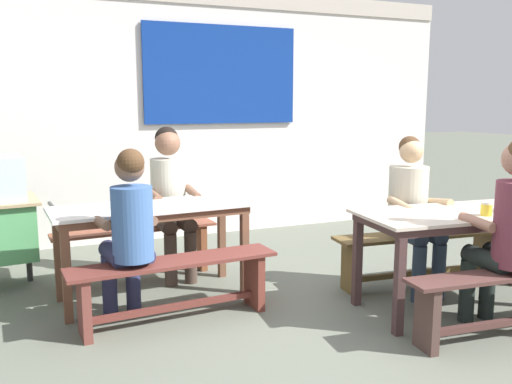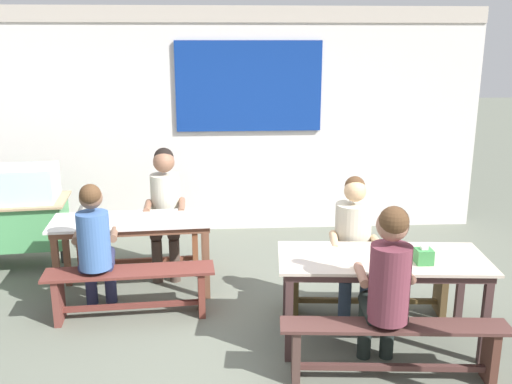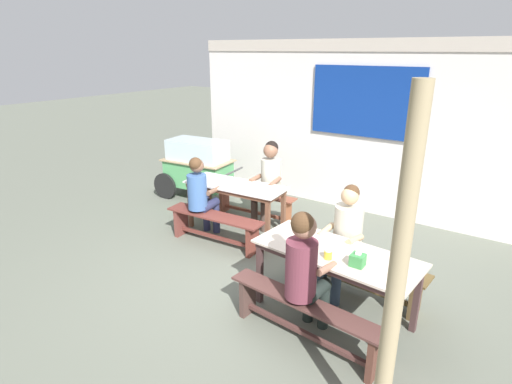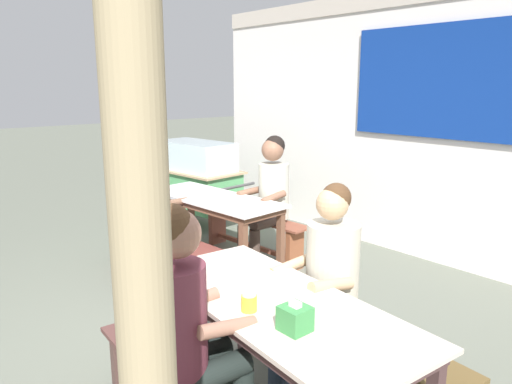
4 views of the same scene
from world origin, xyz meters
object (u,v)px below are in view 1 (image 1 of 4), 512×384
object	(u,v)px
person_right_near_table	(412,205)
bench_near_back	(421,250)
dining_table_far	(152,216)
bench_far_back	(136,246)
bench_far_front	(175,281)
person_center_facing	(170,191)
person_left_back_turned	(129,227)
condiment_jar	(486,209)
dining_table_near	(467,221)
person_near_front	(510,222)

from	to	relation	value
person_right_near_table	bench_near_back	bearing A→B (deg)	18.37
dining_table_far	bench_far_back	world-z (taller)	dining_table_far
bench_far_front	person_right_near_table	size ratio (longest dim) A/B	1.18
bench_near_back	person_center_facing	xyz separation A→B (m)	(-1.94, 1.10, 0.47)
bench_far_back	person_center_facing	bearing A→B (deg)	-8.06
dining_table_far	person_left_back_turned	size ratio (longest dim) A/B	1.26
condiment_jar	bench_far_front	bearing A→B (deg)	160.00
bench_near_back	dining_table_far	bearing A→B (deg)	165.18
dining_table_near	person_left_back_turned	bearing A→B (deg)	165.17
bench_near_back	condiment_jar	world-z (taller)	condiment_jar
person_left_back_turned	person_right_near_table	bearing A→B (deg)	-3.57
person_right_near_table	condiment_jar	xyz separation A→B (m)	(0.11, -0.69, 0.08)
bench_far_front	person_near_front	bearing A→B (deg)	-27.86
bench_far_back	person_right_near_table	distance (m)	2.45
dining_table_far	bench_far_back	distance (m)	0.68
bench_far_back	person_left_back_turned	size ratio (longest dim) A/B	1.16
dining_table_far	condiment_jar	world-z (taller)	condiment_jar
person_center_facing	bench_near_back	bearing A→B (deg)	-29.49
person_near_front	person_right_near_table	bearing A→B (deg)	91.03
person_near_front	condiment_jar	size ratio (longest dim) A/B	13.76
person_center_facing	person_right_near_table	distance (m)	2.12
dining_table_far	person_near_front	size ratio (longest dim) A/B	1.18
bench_far_back	person_left_back_turned	world-z (taller)	person_left_back_turned
dining_table_far	bench_near_back	bearing A→B (deg)	-14.82
dining_table_far	condiment_jar	size ratio (longest dim) A/B	16.23
condiment_jar	person_center_facing	bearing A→B (deg)	135.73
bench_far_front	person_center_facing	bearing A→B (deg)	77.55
dining_table_near	bench_far_front	size ratio (longest dim) A/B	1.13
person_center_facing	person_left_back_turned	bearing A→B (deg)	-118.00
dining_table_near	person_right_near_table	bearing A→B (deg)	103.46
person_left_back_turned	person_near_front	bearing A→B (deg)	-25.88
dining_table_near	person_center_facing	bearing A→B (deg)	138.89
person_center_facing	condiment_jar	xyz separation A→B (m)	(1.89, -1.84, 0.03)
bench_far_back	person_center_facing	xyz separation A→B (m)	(0.31, -0.04, 0.49)
person_near_front	bench_far_back	bearing A→B (deg)	133.95
bench_near_back	person_near_front	xyz separation A→B (m)	(-0.15, -1.04, 0.48)
person_right_near_table	condiment_jar	distance (m)	0.70
dining_table_far	bench_far_front	xyz separation A→B (m)	(0.04, -0.56, -0.37)
dining_table_near	person_left_back_turned	xyz separation A→B (m)	(-2.43, 0.64, 0.03)
bench_far_front	person_right_near_table	bearing A→B (deg)	-2.46
person_center_facing	condiment_jar	distance (m)	2.63
person_near_front	person_right_near_table	size ratio (longest dim) A/B	1.05
bench_near_back	bench_far_front	bearing A→B (deg)	179.19
dining_table_far	person_left_back_turned	distance (m)	0.56
dining_table_near	bench_near_back	bearing A→B (deg)	85.11
bench_far_back	bench_near_back	xyz separation A→B (m)	(2.25, -1.14, 0.01)
bench_near_back	person_center_facing	world-z (taller)	person_center_facing
bench_far_front	dining_table_near	bearing A→B (deg)	-15.38
person_right_near_table	condiment_jar	world-z (taller)	person_right_near_table
dining_table_far	dining_table_near	bearing A→B (deg)	-27.76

